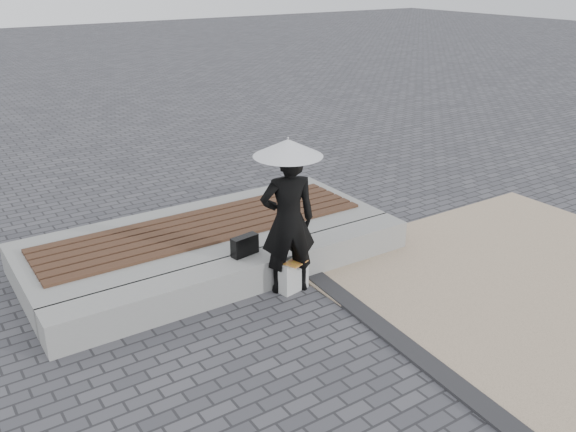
{
  "coord_description": "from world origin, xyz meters",
  "views": [
    {
      "loc": [
        -3.37,
        -4.41,
        3.81
      ],
      "look_at": [
        0.41,
        1.29,
        1.0
      ],
      "focal_mm": 38.33,
      "sensor_mm": 36.0,
      "label": 1
    }
  ],
  "objects_px": {
    "canvas_tote": "(293,276)",
    "woman": "(288,221)",
    "parasol": "(288,148)",
    "seating_ledge": "(248,274)",
    "handbag": "(245,246)"
  },
  "relations": [
    {
      "from": "parasol",
      "to": "canvas_tote",
      "type": "distance_m",
      "value": 1.65
    },
    {
      "from": "seating_ledge",
      "to": "parasol",
      "type": "distance_m",
      "value": 1.73
    },
    {
      "from": "woman",
      "to": "seating_ledge",
      "type": "bearing_deg",
      "value": -19.31
    },
    {
      "from": "seating_ledge",
      "to": "parasol",
      "type": "bearing_deg",
      "value": -36.91
    },
    {
      "from": "seating_ledge",
      "to": "handbag",
      "type": "xyz_separation_m",
      "value": [
        0.05,
        0.14,
        0.33
      ]
    },
    {
      "from": "handbag",
      "to": "canvas_tote",
      "type": "height_order",
      "value": "handbag"
    },
    {
      "from": "seating_ledge",
      "to": "canvas_tote",
      "type": "xyz_separation_m",
      "value": [
        0.45,
        -0.36,
        0.0
      ]
    },
    {
      "from": "woman",
      "to": "handbag",
      "type": "bearing_deg",
      "value": -33.28
    },
    {
      "from": "seating_ledge",
      "to": "parasol",
      "type": "relative_size",
      "value": 4.76
    },
    {
      "from": "parasol",
      "to": "woman",
      "type": "bearing_deg",
      "value": 0.0
    },
    {
      "from": "woman",
      "to": "parasol",
      "type": "height_order",
      "value": "parasol"
    },
    {
      "from": "seating_ledge",
      "to": "canvas_tote",
      "type": "relative_size",
      "value": 12.37
    },
    {
      "from": "woman",
      "to": "handbag",
      "type": "xyz_separation_m",
      "value": [
        -0.36,
        0.44,
        -0.41
      ]
    },
    {
      "from": "canvas_tote",
      "to": "woman",
      "type": "bearing_deg",
      "value": 117.58
    },
    {
      "from": "woman",
      "to": "parasol",
      "type": "distance_m",
      "value": 0.92
    }
  ]
}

